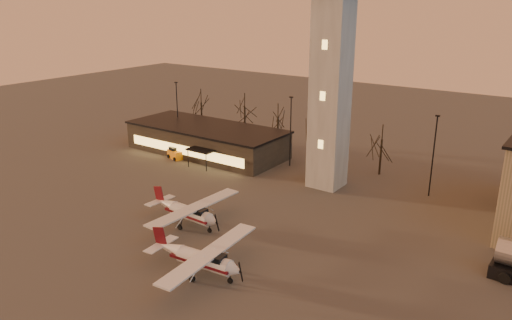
{
  "coord_description": "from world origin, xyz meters",
  "views": [
    {
      "loc": [
        27.53,
        -24.7,
        23.11
      ],
      "look_at": [
        0.86,
        13.0,
        8.1
      ],
      "focal_mm": 35.0,
      "sensor_mm": 36.0,
      "label": 1
    }
  ],
  "objects_px": {
    "control_tower": "(332,58)",
    "terminal": "(207,139)",
    "service_cart": "(176,154)",
    "cessna_front": "(206,264)",
    "cessna_rear": "(192,216)"
  },
  "relations": [
    {
      "from": "cessna_front",
      "to": "cessna_rear",
      "type": "bearing_deg",
      "value": 134.37
    },
    {
      "from": "terminal",
      "to": "service_cart",
      "type": "distance_m",
      "value": 5.54
    },
    {
      "from": "control_tower",
      "to": "terminal",
      "type": "height_order",
      "value": "control_tower"
    },
    {
      "from": "control_tower",
      "to": "terminal",
      "type": "bearing_deg",
      "value": 174.85
    },
    {
      "from": "control_tower",
      "to": "cessna_rear",
      "type": "height_order",
      "value": "control_tower"
    },
    {
      "from": "cessna_rear",
      "to": "terminal",
      "type": "bearing_deg",
      "value": 129.82
    },
    {
      "from": "control_tower",
      "to": "cessna_rear",
      "type": "xyz_separation_m",
      "value": [
        -5.86,
        -19.19,
        -15.15
      ]
    },
    {
      "from": "cessna_front",
      "to": "service_cart",
      "type": "xyz_separation_m",
      "value": [
        -25.8,
        22.9,
        -0.53
      ]
    },
    {
      "from": "control_tower",
      "to": "service_cart",
      "type": "bearing_deg",
      "value": -172.9
    },
    {
      "from": "control_tower",
      "to": "terminal",
      "type": "distance_m",
      "value": 26.24
    },
    {
      "from": "terminal",
      "to": "cessna_front",
      "type": "bearing_deg",
      "value": -49.45
    },
    {
      "from": "control_tower",
      "to": "cessna_rear",
      "type": "relative_size",
      "value": 2.62
    },
    {
      "from": "control_tower",
      "to": "terminal",
      "type": "xyz_separation_m",
      "value": [
        -21.99,
        1.98,
        -14.17
      ]
    },
    {
      "from": "terminal",
      "to": "cessna_front",
      "type": "height_order",
      "value": "terminal"
    },
    {
      "from": "control_tower",
      "to": "service_cart",
      "type": "relative_size",
      "value": 10.73
    }
  ]
}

